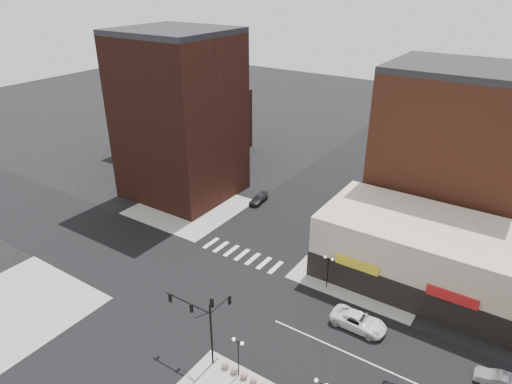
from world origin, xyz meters
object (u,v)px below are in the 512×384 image
Objects in this scene: street_lamp_ne at (328,264)px; dark_sedan_north at (259,199)px; street_lamp_se_a at (238,348)px; silver_sedan at (499,380)px; white_suv at (359,321)px; traffic_signal at (205,316)px.

dark_sedan_north is at bearing 143.18° from street_lamp_ne.
silver_sedan is (19.67, 11.81, -2.62)m from street_lamp_se_a.
silver_sedan is at bearing -89.95° from white_suv.
silver_sedan reaches higher than dark_sedan_north.
street_lamp_ne is 7.31m from white_suv.
traffic_signal is at bearing 177.43° from street_lamp_se_a.
street_lamp_ne is at bearing -106.66° from silver_sedan.
street_lamp_ne is 0.73× the size of white_suv.
street_lamp_ne is at bearing 86.42° from street_lamp_se_a.
dark_sedan_north is (-18.50, 13.85, -2.68)m from street_lamp_ne.
street_lamp_ne reaches higher than silver_sedan.
white_suv is at bearing 48.79° from traffic_signal.
street_lamp_se_a is 34.70m from dark_sedan_north.
street_lamp_se_a and street_lamp_ne have the same top height.
dark_sedan_north is at bearing 120.38° from street_lamp_se_a.
traffic_signal reaches higher than street_lamp_se_a.
street_lamp_se_a is at bearing 151.86° from white_suv.
white_suv is 29.98m from dark_sedan_north.
traffic_signal reaches higher than white_suv.
street_lamp_ne is at bearing 73.25° from traffic_signal.
white_suv is (5.53, -4.07, -2.50)m from street_lamp_ne.
white_suv is at bearing -36.35° from street_lamp_ne.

